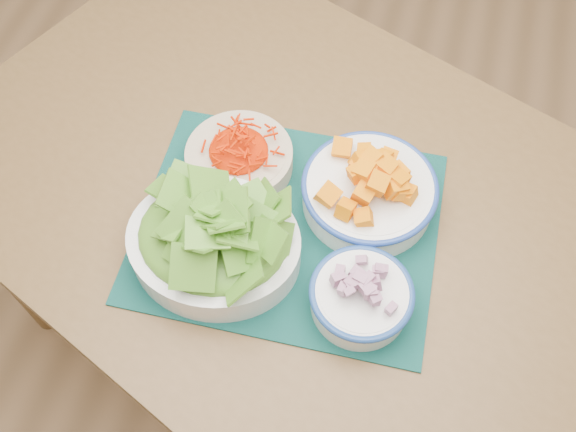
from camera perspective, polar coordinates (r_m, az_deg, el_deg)
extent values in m
plane|color=#A77C51|center=(1.75, 2.81, -13.56)|extent=(4.00, 4.00, 0.00)
cube|color=brown|center=(1.11, 0.54, 1.71)|extent=(1.49, 1.26, 0.04)
cylinder|color=brown|center=(1.61, -24.22, -3.65)|extent=(0.06, 0.06, 0.71)
cylinder|color=brown|center=(1.82, -7.01, 12.18)|extent=(0.06, 0.06, 0.71)
cube|color=#062A27|center=(1.06, 0.00, -0.90)|extent=(0.50, 0.42, 0.00)
cylinder|color=#C8B495|center=(1.11, -4.34, 5.07)|extent=(0.23, 0.23, 0.04)
ellipsoid|color=#E62C00|center=(1.08, -4.45, 6.12)|extent=(0.16, 0.16, 0.03)
cylinder|color=white|center=(1.06, 7.17, 1.98)|extent=(0.24, 0.24, 0.05)
torus|color=#214097|center=(1.04, 7.30, 2.67)|extent=(0.22, 0.22, 0.01)
ellipsoid|color=orange|center=(1.02, 7.48, 3.60)|extent=(0.19, 0.19, 0.05)
ellipsoid|color=#377518|center=(0.95, -6.90, -0.85)|extent=(0.24, 0.20, 0.07)
cylinder|color=white|center=(0.97, 6.46, -7.30)|extent=(0.16, 0.16, 0.05)
torus|color=navy|center=(0.95, 6.58, -6.77)|extent=(0.16, 0.16, 0.01)
ellipsoid|color=#741D48|center=(0.94, 6.70, -6.27)|extent=(0.13, 0.13, 0.03)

